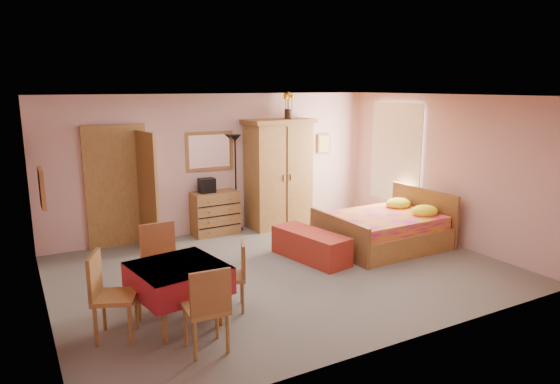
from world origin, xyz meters
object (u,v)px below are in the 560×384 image
chest_of_drawers (215,213)px  chair_south (206,307)px  sunflower_vase (288,105)px  bench (311,246)px  wardrobe (279,174)px  chair_east (229,276)px  floor_lamp (236,183)px  wall_mirror (209,151)px  bed (383,220)px  dining_table (179,294)px  chair_west (115,296)px  chair_north (164,265)px  stereo (207,185)px

chest_of_drawers → chair_south: chair_south is taller
sunflower_vase → bench: bearing=-109.9°
sunflower_vase → wardrobe: bearing=-174.5°
sunflower_vase → chair_east: 4.45m
sunflower_vase → floor_lamp: bearing=174.7°
wall_mirror → bed: size_ratio=0.46×
wall_mirror → floor_lamp: (0.45, -0.16, -0.63)m
floor_lamp → bench: floor_lamp is taller
chest_of_drawers → wall_mirror: (0.00, 0.21, 1.14)m
bed → dining_table: bed is taller
bench → chest_of_drawers: bearing=111.7°
sunflower_vase → dining_table: (-3.25, -3.11, -2.01)m
floor_lamp → chest_of_drawers: bearing=-174.0°
floor_lamp → sunflower_vase: size_ratio=3.61×
floor_lamp → chair_west: bearing=-131.8°
floor_lamp → dining_table: bearing=-124.0°
chair_west → chair_east: 1.38m
chest_of_drawers → chair_north: chair_north is taller
bed → dining_table: (-3.98, -1.07, -0.11)m
bed → chair_north: chair_north is taller
floor_lamp → chair_west: (-2.88, -3.22, -0.43)m
chair_west → chair_east: bearing=116.1°
wall_mirror → chair_east: wall_mirror is taller
chest_of_drawers → stereo: 0.56m
chair_east → wall_mirror: bearing=4.4°
stereo → chest_of_drawers: bearing=-2.3°
bed → bench: bearing=177.4°
floor_lamp → dining_table: floor_lamp is taller
wall_mirror → dining_table: 3.97m
wall_mirror → bench: (0.81, -2.26, -1.32)m
wall_mirror → stereo: bearing=-124.4°
wall_mirror → chair_west: size_ratio=0.95×
wardrobe → chair_north: bearing=-144.9°
wall_mirror → bed: bearing=-43.8°
bench → chair_west: (-3.24, -1.12, 0.26)m
bench → chair_south: chair_south is taller
stereo → wardrobe: 1.47m
sunflower_vase → chair_east: bearing=-130.3°
chest_of_drawers → floor_lamp: bearing=4.5°
wall_mirror → stereo: wall_mirror is taller
stereo → floor_lamp: 0.60m
floor_lamp → chair_south: 4.49m
wardrobe → bench: 2.20m
stereo → chair_north: (-1.55, -2.53, -0.44)m
chair_south → chair_north: 1.37m
chair_south → chair_west: (-0.78, 0.72, 0.02)m
chest_of_drawers → bench: size_ratio=0.63×
chair_east → stereo: bearing=5.8°
floor_lamp → chair_north: bearing=-129.9°
chest_of_drawers → chair_west: size_ratio=0.88×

